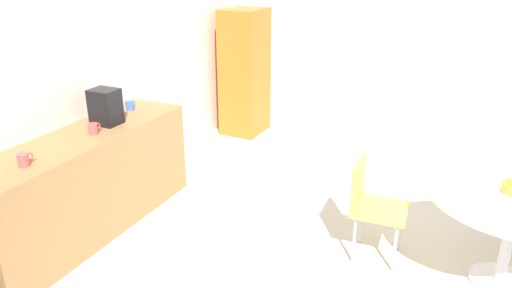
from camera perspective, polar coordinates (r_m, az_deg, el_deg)
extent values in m
plane|color=beige|center=(4.01, 15.92, -15.46)|extent=(6.00, 6.00, 0.00)
cube|color=silver|center=(4.77, -20.42, 7.39)|extent=(6.00, 0.10, 2.60)
cube|color=silver|center=(6.32, 22.17, 10.41)|extent=(0.10, 6.00, 2.60)
cube|color=#9E7042|center=(4.57, -19.10, -4.44)|extent=(2.22, 0.60, 0.90)
cube|color=orange|center=(6.64, -1.32, 8.28)|extent=(0.60, 0.50, 1.65)
cylinder|color=silver|center=(4.31, 26.27, -14.00)|extent=(0.44, 0.44, 0.03)
cylinder|color=silver|center=(4.12, 27.14, -9.73)|extent=(0.08, 0.08, 0.72)
cylinder|color=silver|center=(4.31, 16.28, -9.31)|extent=(0.02, 0.02, 0.42)
cylinder|color=silver|center=(4.04, 15.74, -11.50)|extent=(0.02, 0.02, 0.42)
cylinder|color=silver|center=(4.34, 12.11, -8.67)|extent=(0.02, 0.02, 0.42)
cylinder|color=silver|center=(4.07, 11.28, -10.79)|extent=(0.02, 0.02, 0.42)
cube|color=#D8CC4C|center=(4.07, 14.14, -7.34)|extent=(0.44, 0.44, 0.03)
cube|color=#D8CC4C|center=(4.00, 11.72, -4.39)|extent=(0.38, 0.06, 0.38)
sphere|color=yellow|center=(3.94, 27.51, -4.09)|extent=(0.07, 0.07, 0.07)
cylinder|color=#D84C4C|center=(4.39, -18.34, 1.68)|extent=(0.08, 0.08, 0.09)
torus|color=#D84C4C|center=(4.43, -17.84, 1.98)|extent=(0.06, 0.01, 0.06)
cylinder|color=#3F66BF|center=(4.96, -14.41, 4.35)|extent=(0.08, 0.08, 0.09)
torus|color=#3F66BF|center=(5.00, -13.99, 4.58)|extent=(0.06, 0.01, 0.06)
cylinder|color=#D84C4C|center=(3.94, -25.32, -1.69)|extent=(0.08, 0.08, 0.09)
torus|color=#D84C4C|center=(3.97, -24.70, -1.33)|extent=(0.06, 0.01, 0.06)
cube|color=black|center=(4.58, -17.02, 4.14)|extent=(0.20, 0.24, 0.32)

